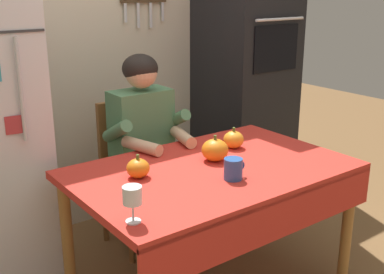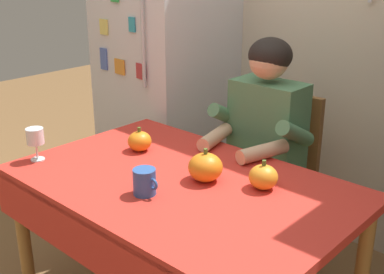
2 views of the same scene
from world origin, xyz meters
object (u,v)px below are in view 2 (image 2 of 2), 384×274
Objects in this scene: seated_person at (259,142)px; pumpkin_large at (263,177)px; pumpkin_small at (140,141)px; dining_table at (178,200)px; pumpkin_medium at (205,167)px; wine_glass at (35,137)px; refrigerator at (166,72)px; coffee_mug at (145,182)px; chair_behind_person at (277,172)px.

seated_person is 10.37× the size of pumpkin_large.
seated_person is 10.80× the size of pumpkin_small.
dining_table is 0.18m from pumpkin_medium.
pumpkin_small is (0.25, 0.39, -0.06)m from wine_glass.
coffee_mug is (0.93, -1.04, -0.11)m from refrigerator.
pumpkin_large is (0.31, -0.42, 0.05)m from seated_person.
refrigerator is 1.29× the size of dining_table.
pumpkin_small is at bearing -117.46° from chair_behind_person.
dining_table is 0.81m from chair_behind_person.
pumpkin_medium is at bearing -82.11° from chair_behind_person.
pumpkin_small is (0.58, -0.76, -0.11)m from refrigerator.
dining_table is 0.61m from seated_person.
pumpkin_medium is (0.09, 0.25, 0.01)m from coffee_mug.
coffee_mug is (-0.02, -0.16, 0.14)m from dining_table.
pumpkin_large is at bearing 48.49° from coffee_mug.
seated_person reaches higher than dining_table.
chair_behind_person is 8.07× the size of pumpkin_small.
pumpkin_small is (-0.35, -0.48, 0.05)m from seated_person.
coffee_mug is at bearing -110.14° from pumpkin_medium.
pumpkin_large is at bearing -53.11° from seated_person.
dining_table is 0.37m from pumpkin_large.
refrigerator is 1.32m from dining_table.
refrigerator is at bearing 131.76° from coffee_mug.
refrigerator is at bearing 174.42° from chair_behind_person.
wine_glass is at bearing -123.14° from pumpkin_small.
pumpkin_medium is 0.45m from pumpkin_small.
pumpkin_medium reaches higher than pumpkin_small.
refrigerator is 1.30m from pumpkin_medium.
wine_glass is at bearing -124.73° from seated_person.
pumpkin_large is 0.24m from pumpkin_medium.
dining_table is 11.67× the size of pumpkin_large.
pumpkin_medium is (0.10, -0.70, 0.29)m from chair_behind_person.
seated_person reaches higher than chair_behind_person.
refrigerator is 0.98m from seated_person.
dining_table is 1.12× the size of seated_person.
dining_table is at bearing 22.65° from wine_glass.
pumpkin_large is at bearing 24.43° from pumpkin_medium.
seated_person is at bearing 100.72° from pumpkin_medium.
dining_table is at bearing -19.07° from pumpkin_small.
pumpkin_medium reaches higher than dining_table.
refrigerator reaches higher than seated_person.
pumpkin_large reaches higher than dining_table.
refrigerator is 15.43× the size of coffee_mug.
dining_table is 1.51× the size of chair_behind_person.
dining_table is 12.15× the size of pumpkin_small.
pumpkin_medium is at bearing -155.57° from pumpkin_large.
chair_behind_person is 0.75× the size of seated_person.
refrigerator is at bearing 127.53° from pumpkin_small.
seated_person reaches higher than coffee_mug.
dining_table is at bearing -42.91° from refrigerator.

